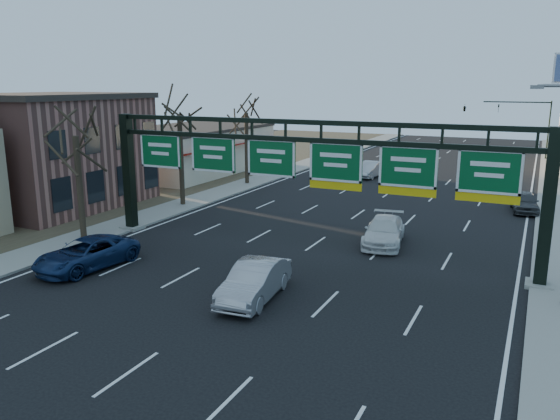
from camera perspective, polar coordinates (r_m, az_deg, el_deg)
The scene contains 17 objects.
ground at distance 23.05m, azimuth -5.71°, elevation -9.93°, with size 160.00×160.00×0.00m, color black.
sidewalk_left at distance 45.85m, azimuth -6.48°, elevation 1.76°, with size 3.00×120.00×0.12m, color gray.
dirt_strip_left at distance 53.25m, azimuth -17.71°, elevation 2.77°, with size 21.00×120.00×0.06m, color #473D2B.
lane_markings at distance 40.66m, azimuth 9.02°, elevation 0.15°, with size 21.60×120.00×0.01m, color white.
sign_gantry at distance 28.62m, azimuth 2.69°, elevation 4.31°, with size 24.60×1.20×7.20m.
brick_block at distance 43.98m, azimuth -22.73°, elevation 5.77°, with size 10.40×12.40×8.30m.
cream_strip at distance 57.65m, azimuth -9.15°, elevation 6.31°, with size 10.90×18.40×4.70m.
tree_gantry at distance 33.30m, azimuth -20.74°, elevation 9.03°, with size 3.60×3.60×8.48m.
tree_mid at distance 40.84m, azimuth -10.55°, elevation 11.27°, with size 3.60×3.60×9.24m.
tree_far at distance 49.30m, azimuth -3.57°, elevation 11.31°, with size 3.60×3.60×8.86m.
streetlight_far at distance 58.21m, azimuth 27.08°, elevation 7.82°, with size 2.15×0.22×9.00m.
traffic_signal_mast at distance 73.35m, azimuth 21.58°, elevation 9.45°, with size 10.16×0.54×7.00m.
car_blue_suv at distance 28.80m, azimuth -19.57°, elevation -4.33°, with size 2.47×5.36×1.49m, color #122650.
car_silver_sedan at distance 23.36m, azimuth -2.68°, elevation -7.44°, with size 1.69×4.86×1.60m, color #9F9FA4.
car_white_wagon at distance 31.77m, azimuth 10.82°, elevation -2.19°, with size 2.10×5.17×1.50m, color silver.
car_grey_far at distance 42.81m, azimuth 24.20°, elevation 0.78°, with size 1.70×4.23×1.44m, color #393B3E.
car_silver_distant at distance 54.37m, azimuth 9.42°, elevation 4.21°, with size 1.63×4.67×1.54m, color #ACADB1.
Camera 1 is at (11.15, -18.06, 8.98)m, focal length 35.00 mm.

